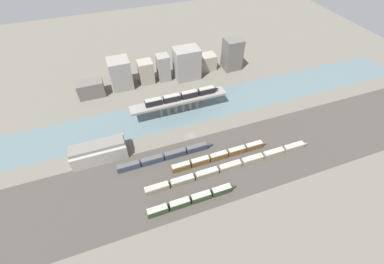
{
  "coord_description": "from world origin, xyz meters",
  "views": [
    {
      "loc": [
        -33.15,
        -93.18,
        103.0
      ],
      "look_at": [
        0.0,
        -1.35,
        3.74
      ],
      "focal_mm": 24.0,
      "sensor_mm": 36.0,
      "label": 1
    }
  ],
  "objects_px": {
    "train_yard_mid": "(233,165)",
    "train_yard_outer": "(166,156)",
    "train_yard_near": "(193,200)",
    "warehouse_building": "(99,151)",
    "train_on_bridge": "(183,96)",
    "train_yard_far": "(220,156)"
  },
  "relations": [
    {
      "from": "warehouse_building",
      "to": "train_yard_far",
      "type": "bearing_deg",
      "value": -20.44
    },
    {
      "from": "train_yard_far",
      "to": "train_yard_outer",
      "type": "bearing_deg",
      "value": 160.71
    },
    {
      "from": "train_yard_near",
      "to": "train_yard_mid",
      "type": "distance_m",
      "value": 27.43
    },
    {
      "from": "train_on_bridge",
      "to": "warehouse_building",
      "type": "xyz_separation_m",
      "value": [
        -51.29,
        -20.32,
        -6.74
      ]
    },
    {
      "from": "train_yard_mid",
      "to": "train_yard_outer",
      "type": "relative_size",
      "value": 1.75
    },
    {
      "from": "train_on_bridge",
      "to": "train_yard_far",
      "type": "distance_m",
      "value": 43.18
    },
    {
      "from": "train_yard_mid",
      "to": "train_yard_far",
      "type": "height_order",
      "value": "train_yard_far"
    },
    {
      "from": "train_yard_near",
      "to": "warehouse_building",
      "type": "height_order",
      "value": "warehouse_building"
    },
    {
      "from": "train_on_bridge",
      "to": "train_yard_outer",
      "type": "bearing_deg",
      "value": -121.18
    },
    {
      "from": "train_yard_near",
      "to": "train_yard_mid",
      "type": "height_order",
      "value": "train_yard_near"
    },
    {
      "from": "train_yard_mid",
      "to": "train_yard_far",
      "type": "relative_size",
      "value": 1.69
    },
    {
      "from": "train_on_bridge",
      "to": "train_yard_near",
      "type": "xyz_separation_m",
      "value": [
        -15.61,
        -60.28,
        -9.36
      ]
    },
    {
      "from": "train_on_bridge",
      "to": "warehouse_building",
      "type": "relative_size",
      "value": 1.68
    },
    {
      "from": "train_yard_far",
      "to": "train_yard_near",
      "type": "bearing_deg",
      "value": -139.47
    },
    {
      "from": "train_yard_near",
      "to": "train_yard_outer",
      "type": "relative_size",
      "value": 0.82
    },
    {
      "from": "train_yard_near",
      "to": "train_yard_mid",
      "type": "relative_size",
      "value": 0.47
    },
    {
      "from": "train_yard_near",
      "to": "train_yard_outer",
      "type": "bearing_deg",
      "value": 98.54
    },
    {
      "from": "warehouse_building",
      "to": "train_on_bridge",
      "type": "bearing_deg",
      "value": 21.61
    },
    {
      "from": "train_yard_outer",
      "to": "train_yard_near",
      "type": "bearing_deg",
      "value": -81.46
    },
    {
      "from": "train_on_bridge",
      "to": "warehouse_building",
      "type": "height_order",
      "value": "train_on_bridge"
    },
    {
      "from": "train_yard_mid",
      "to": "train_yard_outer",
      "type": "bearing_deg",
      "value": 150.49
    },
    {
      "from": "train_yard_near",
      "to": "train_yard_outer",
      "type": "xyz_separation_m",
      "value": [
        -4.15,
        27.63,
        -0.17
      ]
    }
  ]
}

